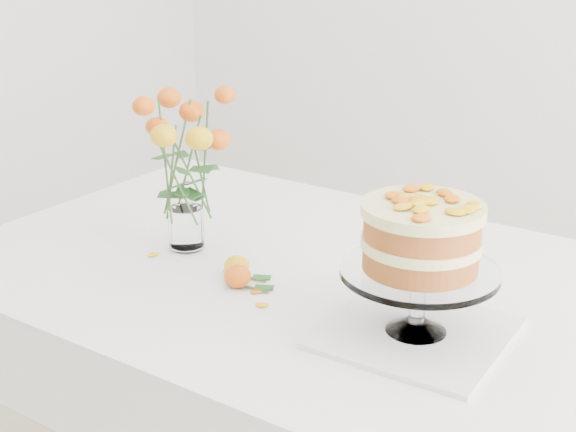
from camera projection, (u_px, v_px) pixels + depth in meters
name	position (u px, v px, depth m)	size (l,w,h in m)	color
table	(307.00, 307.00, 1.61)	(1.43, 0.93, 0.76)	tan
napkin	(415.00, 333.00, 1.33)	(0.29, 0.29, 0.01)	silver
cake_stand	(421.00, 243.00, 1.28)	(0.26, 0.26, 0.23)	white
rose_vase	(183.00, 150.00, 1.61)	(0.28, 0.28, 0.37)	white
loose_rose_near	(237.00, 266.00, 1.55)	(0.09, 0.05, 0.04)	yellow
loose_rose_far	(238.00, 276.00, 1.50)	(0.09, 0.05, 0.04)	#DD590A
stray_petal_a	(228.00, 272.00, 1.57)	(0.03, 0.02, 0.00)	#F1AF0F
stray_petal_b	(257.00, 292.00, 1.49)	(0.03, 0.02, 0.00)	#F1AF0F
stray_petal_c	(262.00, 305.00, 1.43)	(0.03, 0.02, 0.00)	#F1AF0F
stray_petal_d	(190.00, 248.00, 1.68)	(0.03, 0.02, 0.00)	#F1AF0F
stray_petal_e	(153.00, 255.00, 1.65)	(0.03, 0.02, 0.00)	#F1AF0F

